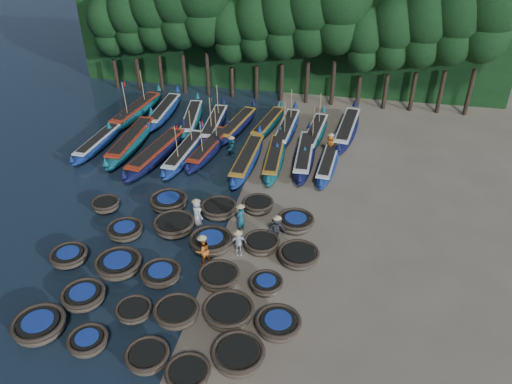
% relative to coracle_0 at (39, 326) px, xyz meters
% --- Properties ---
extents(ground, '(120.00, 120.00, 0.00)m').
position_rel_coracle_0_xyz_m(ground, '(6.24, 9.45, -0.47)').
color(ground, '#7B6E5A').
rests_on(ground, ground).
extents(foliage_wall, '(40.00, 3.00, 10.00)m').
position_rel_coracle_0_xyz_m(foliage_wall, '(6.24, 32.95, 4.53)').
color(foliage_wall, black).
rests_on(foliage_wall, ground).
extents(coracle_0, '(2.63, 2.63, 0.81)m').
position_rel_coracle_0_xyz_m(coracle_0, '(0.00, 0.00, 0.00)').
color(coracle_0, brown).
rests_on(coracle_0, ground).
extents(coracle_1, '(1.91, 1.91, 0.72)m').
position_rel_coracle_0_xyz_m(coracle_1, '(2.55, -0.34, -0.05)').
color(coracle_1, brown).
rests_on(coracle_1, ground).
extents(coracle_2, '(2.25, 2.25, 0.72)m').
position_rel_coracle_0_xyz_m(coracle_2, '(5.41, -0.59, -0.06)').
color(coracle_2, brown).
rests_on(coracle_2, ground).
extents(coracle_3, '(2.07, 2.07, 0.71)m').
position_rel_coracle_0_xyz_m(coracle_3, '(7.35, -1.08, -0.06)').
color(coracle_3, brown).
rests_on(coracle_3, ground).
extents(coracle_4, '(2.64, 2.64, 0.81)m').
position_rel_coracle_0_xyz_m(coracle_4, '(9.16, 0.21, -0.01)').
color(coracle_4, brown).
rests_on(coracle_4, ground).
extents(coracle_5, '(2.35, 2.35, 0.76)m').
position_rel_coracle_0_xyz_m(coracle_5, '(1.04, 2.15, -0.03)').
color(coracle_5, brown).
rests_on(coracle_5, ground).
extents(coracle_6, '(1.97, 1.97, 0.64)m').
position_rel_coracle_0_xyz_m(coracle_6, '(3.76, 1.81, -0.10)').
color(coracle_6, brown).
rests_on(coracle_6, ground).
extents(coracle_7, '(2.19, 2.19, 0.75)m').
position_rel_coracle_0_xyz_m(coracle_7, '(5.78, 2.04, -0.04)').
color(coracle_7, brown).
rests_on(coracle_7, ground).
extents(coracle_8, '(2.83, 2.83, 0.80)m').
position_rel_coracle_0_xyz_m(coracle_8, '(8.15, 2.54, -0.01)').
color(coracle_8, brown).
rests_on(coracle_8, ground).
extents(coracle_9, '(2.14, 2.14, 0.77)m').
position_rel_coracle_0_xyz_m(coracle_9, '(10.54, 2.26, -0.02)').
color(coracle_9, brown).
rests_on(coracle_9, ground).
extents(coracle_10, '(2.44, 2.44, 0.70)m').
position_rel_coracle_0_xyz_m(coracle_10, '(-1.20, 4.78, -0.07)').
color(coracle_10, brown).
rests_on(coracle_10, ground).
extents(coracle_11, '(2.74, 2.74, 0.81)m').
position_rel_coracle_0_xyz_m(coracle_11, '(1.71, 4.62, -0.01)').
color(coracle_11, brown).
rests_on(coracle_11, ground).
extents(coracle_12, '(2.43, 2.43, 0.69)m').
position_rel_coracle_0_xyz_m(coracle_12, '(4.11, 4.44, -0.07)').
color(coracle_12, brown).
rests_on(coracle_12, ground).
extents(coracle_13, '(2.41, 2.41, 0.76)m').
position_rel_coracle_0_xyz_m(coracle_13, '(7.09, 4.79, -0.04)').
color(coracle_13, brown).
rests_on(coracle_13, ground).
extents(coracle_14, '(2.01, 2.01, 0.68)m').
position_rel_coracle_0_xyz_m(coracle_14, '(9.52, 4.77, -0.08)').
color(coracle_14, brown).
rests_on(coracle_14, ground).
extents(coracle_15, '(2.32, 2.32, 0.71)m').
position_rel_coracle_0_xyz_m(coracle_15, '(0.79, 7.51, -0.06)').
color(coracle_15, brown).
rests_on(coracle_15, ground).
extents(coracle_16, '(2.76, 2.76, 0.82)m').
position_rel_coracle_0_xyz_m(coracle_16, '(3.42, 8.47, -0.00)').
color(coracle_16, brown).
rests_on(coracle_16, ground).
extents(coracle_17, '(2.66, 2.66, 0.83)m').
position_rel_coracle_0_xyz_m(coracle_17, '(5.93, 7.39, 0.01)').
color(coracle_17, brown).
rests_on(coracle_17, ground).
extents(coracle_18, '(2.31, 2.31, 0.70)m').
position_rel_coracle_0_xyz_m(coracle_18, '(8.68, 7.89, -0.07)').
color(coracle_18, brown).
rests_on(coracle_18, ground).
extents(coracle_19, '(2.65, 2.65, 0.73)m').
position_rel_coracle_0_xyz_m(coracle_19, '(10.83, 7.25, -0.05)').
color(coracle_19, brown).
rests_on(coracle_19, ground).
extents(coracle_20, '(2.10, 2.10, 0.71)m').
position_rel_coracle_0_xyz_m(coracle_20, '(-1.47, 9.74, -0.06)').
color(coracle_20, brown).
rests_on(coracle_20, ground).
extents(coracle_21, '(2.50, 2.50, 0.82)m').
position_rel_coracle_0_xyz_m(coracle_21, '(2.27, 10.72, 0.00)').
color(coracle_21, brown).
rests_on(coracle_21, ground).
extents(coracle_22, '(2.56, 2.56, 0.83)m').
position_rel_coracle_0_xyz_m(coracle_22, '(5.52, 10.57, 0.00)').
color(coracle_22, brown).
rests_on(coracle_22, ground).
extents(coracle_23, '(2.00, 2.00, 0.73)m').
position_rel_coracle_0_xyz_m(coracle_23, '(7.75, 11.57, -0.06)').
color(coracle_23, brown).
rests_on(coracle_23, ground).
extents(coracle_24, '(2.55, 2.55, 0.81)m').
position_rel_coracle_0_xyz_m(coracle_24, '(10.27, 10.18, -0.00)').
color(coracle_24, brown).
rests_on(coracle_24, ground).
extents(long_boat_0, '(1.75, 7.48, 1.32)m').
position_rel_coracle_0_xyz_m(long_boat_0, '(-5.71, 17.36, 0.03)').
color(long_boat_0, navy).
rests_on(long_boat_0, ground).
extents(long_boat_1, '(1.73, 9.14, 1.61)m').
position_rel_coracle_0_xyz_m(long_boat_1, '(-3.26, 17.85, 0.14)').
color(long_boat_1, '#10565E').
rests_on(long_boat_1, ground).
extents(long_boat_2, '(2.87, 8.86, 1.58)m').
position_rel_coracle_0_xyz_m(long_boat_2, '(-0.70, 16.47, 0.13)').
color(long_boat_2, '#0F0F37').
rests_on(long_boat_2, ground).
extents(long_boat_3, '(1.89, 8.03, 3.42)m').
position_rel_coracle_0_xyz_m(long_boat_3, '(1.25, 16.95, 0.07)').
color(long_boat_3, navy).
rests_on(long_boat_3, ground).
extents(long_boat_4, '(2.36, 7.80, 3.34)m').
position_rel_coracle_0_xyz_m(long_boat_4, '(2.79, 18.05, 0.06)').
color(long_boat_4, '#0F0F37').
rests_on(long_boat_4, ground).
extents(long_boat_5, '(1.68, 8.30, 1.46)m').
position_rel_coracle_0_xyz_m(long_boat_5, '(5.91, 16.90, 0.09)').
color(long_boat_5, navy).
rests_on(long_boat_5, ground).
extents(long_boat_6, '(1.78, 7.83, 1.38)m').
position_rel_coracle_0_xyz_m(long_boat_6, '(7.75, 17.54, 0.05)').
color(long_boat_6, '#10565E').
rests_on(long_boat_6, ground).
extents(long_boat_7, '(1.70, 8.29, 1.46)m').
position_rel_coracle_0_xyz_m(long_boat_7, '(9.83, 18.22, 0.08)').
color(long_boat_7, '#0F0F37').
rests_on(long_boat_7, ground).
extents(long_boat_8, '(1.74, 7.24, 1.28)m').
position_rel_coracle_0_xyz_m(long_boat_8, '(11.57, 17.61, 0.02)').
color(long_boat_8, navy).
rests_on(long_boat_8, ground).
extents(long_boat_9, '(2.50, 8.83, 3.77)m').
position_rel_coracle_0_xyz_m(long_boat_9, '(-5.14, 23.24, 0.13)').
color(long_boat_9, '#10565E').
rests_on(long_boat_9, ground).
extents(long_boat_10, '(1.66, 8.14, 1.43)m').
position_rel_coracle_0_xyz_m(long_boat_10, '(-2.86, 23.79, 0.08)').
color(long_boat_10, navy).
rests_on(long_boat_10, ground).
extents(long_boat_11, '(2.70, 8.06, 1.44)m').
position_rel_coracle_0_xyz_m(long_boat_11, '(-0.07, 22.67, 0.08)').
color(long_boat_11, '#10565E').
rests_on(long_boat_11, ground).
extents(long_boat_12, '(1.89, 8.14, 3.46)m').
position_rel_coracle_0_xyz_m(long_boat_12, '(2.04, 22.08, 0.08)').
color(long_boat_12, '#0F0F37').
rests_on(long_boat_12, ground).
extents(long_boat_13, '(2.58, 7.67, 1.37)m').
position_rel_coracle_0_xyz_m(long_boat_13, '(3.90, 22.38, 0.05)').
color(long_boat_13, '#0F0F37').
rests_on(long_boat_13, ground).
extents(long_boat_14, '(2.47, 7.24, 1.29)m').
position_rel_coracle_0_xyz_m(long_boat_14, '(6.28, 23.16, 0.02)').
color(long_boat_14, '#10565E').
rests_on(long_boat_14, ground).
extents(long_boat_15, '(1.74, 8.19, 3.48)m').
position_rel_coracle_0_xyz_m(long_boat_15, '(7.92, 22.32, 0.08)').
color(long_boat_15, navy).
rests_on(long_boat_15, ground).
extents(long_boat_16, '(2.12, 8.04, 3.43)m').
position_rel_coracle_0_xyz_m(long_boat_16, '(10.17, 22.00, 0.07)').
color(long_boat_16, '#10565E').
rests_on(long_boat_16, ground).
extents(long_boat_17, '(2.44, 8.71, 1.54)m').
position_rel_coracle_0_xyz_m(long_boat_17, '(12.62, 23.22, 0.12)').
color(long_boat_17, '#0F0F37').
rests_on(long_boat_17, ground).
extents(fisherman_0, '(1.00, 0.97, 1.93)m').
position_rel_coracle_0_xyz_m(fisherman_0, '(4.51, 9.44, 0.45)').
color(fisherman_0, silver).
rests_on(fisherman_0, ground).
extents(fisherman_1, '(0.66, 0.77, 1.98)m').
position_rel_coracle_0_xyz_m(fisherman_1, '(7.18, 9.35, 0.51)').
color(fisherman_1, '#175363').
rests_on(fisherman_1, ground).
extents(fisherman_2, '(1.08, 1.10, 1.99)m').
position_rel_coracle_0_xyz_m(fisherman_2, '(5.87, 6.12, 0.47)').
color(fisherman_2, '#CA621B').
rests_on(fisherman_2, ground).
extents(fisherman_3, '(1.22, 0.96, 1.85)m').
position_rel_coracle_0_xyz_m(fisherman_3, '(9.37, 8.84, 0.39)').
color(fisherman_3, black).
rests_on(fisherman_3, ground).
extents(fisherman_4, '(0.97, 0.66, 1.73)m').
position_rel_coracle_0_xyz_m(fisherman_4, '(7.52, 7.24, 0.37)').
color(fisherman_4, silver).
rests_on(fisherman_4, ground).
extents(fisherman_5, '(0.66, 1.55, 1.82)m').
position_rel_coracle_0_xyz_m(fisherman_5, '(4.50, 18.01, 0.37)').
color(fisherman_5, '#175363').
rests_on(fisherman_5, ground).
extents(fisherman_6, '(0.74, 0.96, 1.94)m').
position_rel_coracle_0_xyz_m(fisherman_6, '(11.53, 19.67, 0.45)').
color(fisherman_6, '#CA621B').
rests_on(fisherman_6, ground).
extents(tree_0, '(3.68, 3.68, 8.68)m').
position_rel_coracle_0_xyz_m(tree_0, '(-9.76, 29.45, 5.50)').
color(tree_0, black).
rests_on(tree_0, ground).
extents(tree_1, '(4.09, 4.09, 9.65)m').
position_rel_coracle_0_xyz_m(tree_1, '(-7.46, 29.45, 6.18)').
color(tree_1, black).
rests_on(tree_1, ground).
extents(tree_2, '(4.51, 4.51, 10.63)m').
position_rel_coracle_0_xyz_m(tree_2, '(-5.16, 29.45, 6.85)').
color(tree_2, black).
rests_on(tree_2, ground).
extents(tree_3, '(4.92, 4.92, 11.60)m').
position_rel_coracle_0_xyz_m(tree_3, '(-2.86, 29.45, 7.53)').
color(tree_3, black).
rests_on(tree_3, ground).
extents(tree_5, '(3.68, 3.68, 8.68)m').
position_rel_coracle_0_xyz_m(tree_5, '(1.74, 29.45, 5.50)').
color(tree_5, black).
rests_on(tree_5, ground).
extents(tree_6, '(4.09, 4.09, 9.65)m').
position_rel_coracle_0_xyz_m(tree_6, '(4.04, 29.45, 6.18)').
color(tree_6, black).
rests_on(tree_6, ground).
extents(tree_7, '(4.51, 4.51, 10.63)m').
position_rel_coracle_0_xyz_m(tree_7, '(6.34, 29.45, 6.85)').
color(tree_7, black).
rests_on(tree_7, ground).
extents(tree_8, '(4.92, 4.92, 11.60)m').
position_rel_coracle_0_xyz_m(tree_8, '(8.64, 29.45, 7.53)').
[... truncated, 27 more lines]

